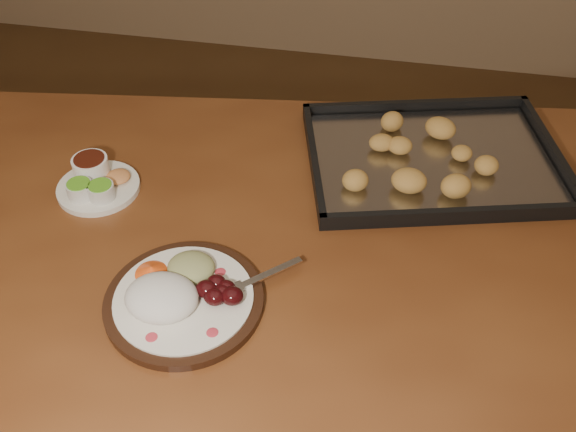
# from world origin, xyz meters

# --- Properties ---
(dining_table) EXTENTS (1.61, 1.10, 0.75)m
(dining_table) POSITION_xyz_m (0.02, -0.04, 0.65)
(dining_table) COLOR brown
(dining_table) RESTS_ON ground
(dinner_plate) EXTENTS (0.30, 0.25, 0.06)m
(dinner_plate) POSITION_xyz_m (-0.03, -0.19, 0.77)
(dinner_plate) COLOR black
(dinner_plate) RESTS_ON dining_table
(condiment_saucer) EXTENTS (0.15, 0.15, 0.05)m
(condiment_saucer) POSITION_xyz_m (-0.27, 0.05, 0.77)
(condiment_saucer) COLOR white
(condiment_saucer) RESTS_ON dining_table
(baking_tray) EXTENTS (0.56, 0.47, 0.05)m
(baking_tray) POSITION_xyz_m (0.35, 0.25, 0.77)
(baking_tray) COLOR black
(baking_tray) RESTS_ON dining_table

